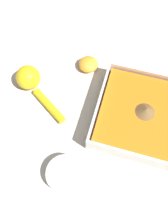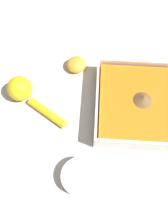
{
  "view_description": "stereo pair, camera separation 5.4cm",
  "coord_description": "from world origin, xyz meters",
  "px_view_note": "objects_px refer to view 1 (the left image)",
  "views": [
    {
      "loc": [
        0.24,
        -0.07,
        0.53
      ],
      "look_at": [
        0.0,
        -0.14,
        0.03
      ],
      "focal_mm": 35.0,
      "sensor_mm": 36.0,
      "label": 1
    },
    {
      "loc": [
        0.25,
        -0.12,
        0.53
      ],
      "look_at": [
        0.0,
        -0.14,
        0.03
      ],
      "focal_mm": 35.0,
      "sensor_mm": 36.0,
      "label": 2
    }
  ],
  "objects_px": {
    "square_dish": "(143,115)",
    "spice_bowl": "(65,174)",
    "lemon_squeezer": "(31,81)",
    "lemon_half": "(88,64)"
  },
  "relations": [
    {
      "from": "square_dish",
      "to": "spice_bowl",
      "type": "xyz_separation_m",
      "value": [
        0.2,
        -0.15,
        -0.01
      ]
    },
    {
      "from": "spice_bowl",
      "to": "lemon_half",
      "type": "relative_size",
      "value": 1.48
    },
    {
      "from": "lemon_squeezer",
      "to": "lemon_half",
      "type": "distance_m",
      "value": 0.17
    },
    {
      "from": "lemon_squeezer",
      "to": "spice_bowl",
      "type": "bearing_deg",
      "value": 161.54
    },
    {
      "from": "square_dish",
      "to": "lemon_squeezer",
      "type": "bearing_deg",
      "value": -92.45
    },
    {
      "from": "square_dish",
      "to": "spice_bowl",
      "type": "distance_m",
      "value": 0.25
    },
    {
      "from": "lemon_squeezer",
      "to": "lemon_half",
      "type": "height_order",
      "value": "lemon_squeezer"
    },
    {
      "from": "square_dish",
      "to": "lemon_half",
      "type": "bearing_deg",
      "value": -124.57
    },
    {
      "from": "square_dish",
      "to": "lemon_squeezer",
      "type": "xyz_separation_m",
      "value": [
        -0.01,
        -0.31,
        0.01
      ]
    },
    {
      "from": "square_dish",
      "to": "spice_bowl",
      "type": "height_order",
      "value": "square_dish"
    }
  ]
}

